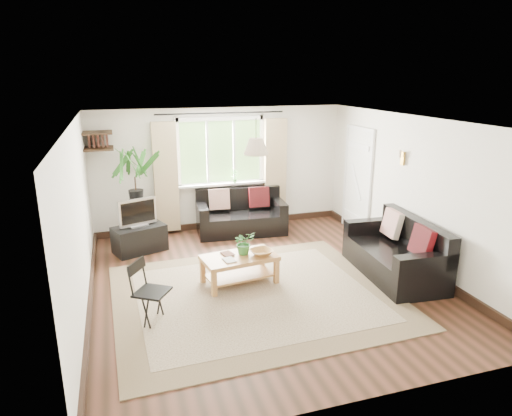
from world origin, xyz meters
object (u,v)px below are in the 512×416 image
object	(u,v)px
sofa_right	(394,250)
coffee_table	(239,270)
sofa_back	(241,213)
folding_chair	(152,293)
palm_stand	(136,196)
tv_stand	(140,239)

from	to	relation	value
sofa_right	coffee_table	distance (m)	2.40
sofa_back	folding_chair	xyz separation A→B (m)	(-1.96, -2.96, 0.01)
sofa_back	palm_stand	distance (m)	2.01
folding_chair	palm_stand	bearing A→B (deg)	33.26
sofa_right	coffee_table	size ratio (longest dim) A/B	1.66
sofa_back	folding_chair	distance (m)	3.55
sofa_right	palm_stand	world-z (taller)	palm_stand
sofa_right	tv_stand	world-z (taller)	sofa_right
sofa_back	folding_chair	bearing A→B (deg)	-118.57
sofa_back	coffee_table	size ratio (longest dim) A/B	1.57
sofa_back	sofa_right	size ratio (longest dim) A/B	0.94
palm_stand	folding_chair	size ratio (longest dim) A/B	2.17
folding_chair	tv_stand	bearing A→B (deg)	33.66
sofa_back	sofa_right	world-z (taller)	sofa_right
sofa_right	coffee_table	bearing A→B (deg)	-96.10
palm_stand	sofa_right	bearing A→B (deg)	-36.20
tv_stand	folding_chair	xyz separation A→B (m)	(0.01, -2.52, 0.17)
coffee_table	folding_chair	distance (m)	1.53
sofa_right	folding_chair	bearing A→B (deg)	-80.92
sofa_back	tv_stand	bearing A→B (deg)	-162.44
tv_stand	palm_stand	bearing A→B (deg)	67.96
sofa_back	folding_chair	world-z (taller)	folding_chair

